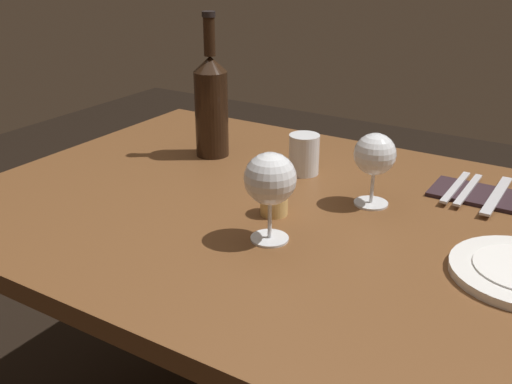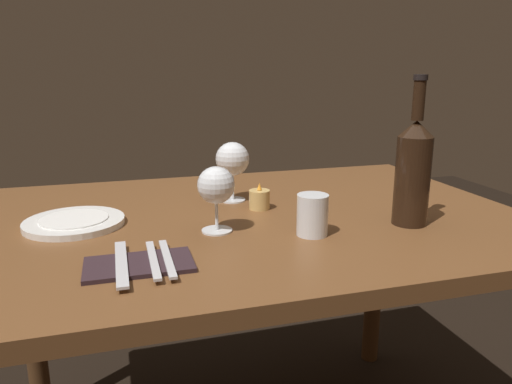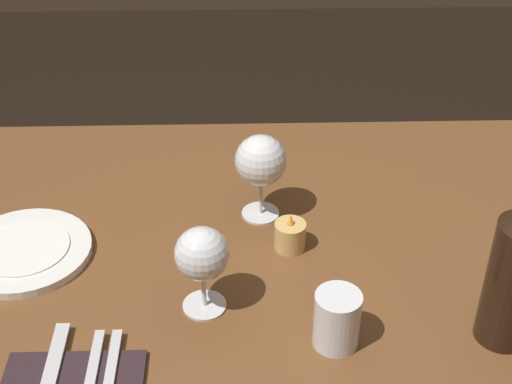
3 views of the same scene
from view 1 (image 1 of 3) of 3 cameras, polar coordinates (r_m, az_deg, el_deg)
name	(u,v)px [view 1 (image 1 of 3)]	position (r m, az deg, el deg)	size (l,w,h in m)	color
dining_table	(298,253)	(1.18, 4.01, -5.77)	(1.30, 0.90, 0.74)	brown
wine_glass_left	(375,156)	(1.15, 11.24, 3.40)	(0.08, 0.08, 0.14)	white
wine_glass_right	(270,180)	(0.98, 1.35, 1.12)	(0.09, 0.09, 0.16)	white
wine_bottle	(211,104)	(1.39, -4.28, 8.39)	(0.08, 0.08, 0.33)	black
water_tumbler	(304,156)	(1.30, 4.58, 3.41)	(0.07, 0.07, 0.09)	white
votive_candle	(274,203)	(1.11, 1.73, -1.03)	(0.05, 0.05, 0.07)	#DBB266
folded_napkin	(481,195)	(1.27, 20.59, -0.28)	(0.19, 0.11, 0.01)	#2D1E23
fork_inner	(468,190)	(1.27, 19.54, 0.23)	(0.01, 0.18, 0.00)	silver
fork_outer	(456,187)	(1.28, 18.46, 0.46)	(0.01, 0.18, 0.00)	silver
table_knife	(497,195)	(1.27, 21.94, -0.29)	(0.02, 0.21, 0.00)	silver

